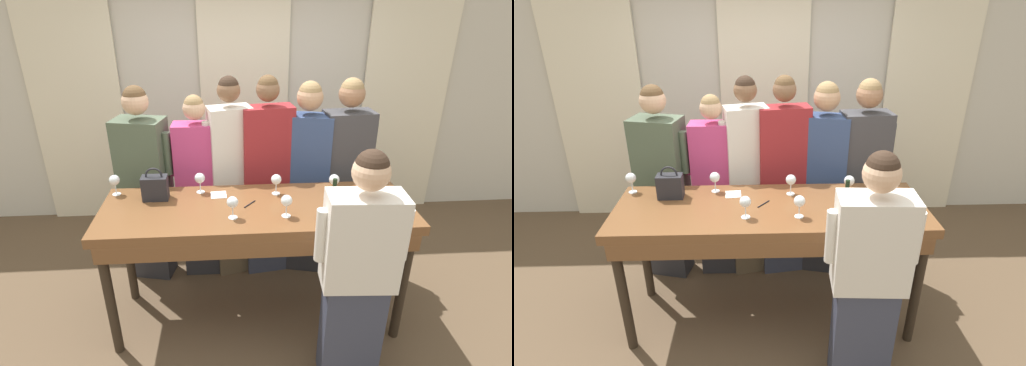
# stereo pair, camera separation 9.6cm
# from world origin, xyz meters

# --- Properties ---
(ground_plane) EXTENTS (18.00, 18.00, 0.00)m
(ground_plane) POSITION_xyz_m (0.00, 0.00, 0.00)
(ground_plane) COLOR brown
(wall_back) EXTENTS (12.00, 0.06, 2.80)m
(wall_back) POSITION_xyz_m (0.00, 1.87, 1.40)
(wall_back) COLOR beige
(wall_back) RESTS_ON ground_plane
(curtain_panel_left) EXTENTS (0.94, 0.03, 2.69)m
(curtain_panel_left) POSITION_xyz_m (-1.79, 1.80, 1.34)
(curtain_panel_left) COLOR #EFE5C6
(curtain_panel_left) RESTS_ON ground_plane
(curtain_panel_center) EXTENTS (0.94, 0.03, 2.69)m
(curtain_panel_center) POSITION_xyz_m (0.00, 1.80, 1.34)
(curtain_panel_center) COLOR #EFE5C6
(curtain_panel_center) RESTS_ON ground_plane
(curtain_panel_right) EXTENTS (0.94, 0.03, 2.69)m
(curtain_panel_right) POSITION_xyz_m (1.79, 1.80, 1.34)
(curtain_panel_right) COLOR #EFE5C6
(curtain_panel_right) RESTS_ON ground_plane
(tasting_bar) EXTENTS (2.24, 0.73, 1.02)m
(tasting_bar) POSITION_xyz_m (0.00, -0.02, 0.91)
(tasting_bar) COLOR brown
(tasting_bar) RESTS_ON ground_plane
(wine_bottle) EXTENTS (0.08, 0.08, 0.32)m
(wine_bottle) POSITION_xyz_m (0.48, -0.27, 1.14)
(wine_bottle) COLOR black
(wine_bottle) RESTS_ON tasting_bar
(handbag) EXTENTS (0.19, 0.11, 0.25)m
(handbag) POSITION_xyz_m (-0.74, 0.17, 1.12)
(handbag) COLOR #232328
(handbag) RESTS_ON tasting_bar
(wine_glass_front_left) EXTENTS (0.08, 0.08, 0.16)m
(wine_glass_front_left) POSITION_xyz_m (0.19, -0.16, 1.13)
(wine_glass_front_left) COLOR white
(wine_glass_front_left) RESTS_ON tasting_bar
(wine_glass_front_mid) EXTENTS (0.08, 0.08, 0.16)m
(wine_glass_front_mid) POSITION_xyz_m (-0.17, -0.15, 1.14)
(wine_glass_front_mid) COLOR white
(wine_glass_front_mid) RESTS_ON tasting_bar
(wine_glass_front_right) EXTENTS (0.08, 0.08, 0.16)m
(wine_glass_front_right) POSITION_xyz_m (0.64, -0.16, 1.13)
(wine_glass_front_right) COLOR white
(wine_glass_front_right) RESTS_ON tasting_bar
(wine_glass_center_left) EXTENTS (0.08, 0.08, 0.16)m
(wine_glass_center_left) POSITION_xyz_m (-0.42, 0.26, 1.14)
(wine_glass_center_left) COLOR white
(wine_glass_center_left) RESTS_ON tasting_bar
(wine_glass_center_mid) EXTENTS (0.08, 0.08, 0.16)m
(wine_glass_center_mid) POSITION_xyz_m (-1.05, 0.26, 1.14)
(wine_glass_center_mid) COLOR white
(wine_glass_center_mid) RESTS_ON tasting_bar
(wine_glass_center_right) EXTENTS (0.08, 0.08, 0.16)m
(wine_glass_center_right) POSITION_xyz_m (0.16, 0.19, 1.14)
(wine_glass_center_right) COLOR white
(wine_glass_center_right) RESTS_ON tasting_bar
(wine_glass_back_left) EXTENTS (0.08, 0.08, 0.16)m
(wine_glass_back_left) POSITION_xyz_m (0.60, 0.16, 1.13)
(wine_glass_back_left) COLOR white
(wine_glass_back_left) RESTS_ON tasting_bar
(wine_glass_back_mid) EXTENTS (0.08, 0.08, 0.16)m
(wine_glass_back_mid) POSITION_xyz_m (0.57, -0.22, 1.14)
(wine_glass_back_mid) COLOR white
(wine_glass_back_mid) RESTS_ON tasting_bar
(napkin) EXTENTS (0.13, 0.13, 0.00)m
(napkin) POSITION_xyz_m (-0.28, 0.20, 1.02)
(napkin) COLOR white
(napkin) RESTS_ON tasting_bar
(pen) EXTENTS (0.09, 0.11, 0.01)m
(pen) POSITION_xyz_m (-0.05, 0.03, 1.02)
(pen) COLOR black
(pen) RESTS_ON tasting_bar
(guest_olive_jacket) EXTENTS (0.52, 0.35, 1.77)m
(guest_olive_jacket) POSITION_xyz_m (-0.91, 0.64, 0.90)
(guest_olive_jacket) COLOR #28282D
(guest_olive_jacket) RESTS_ON ground_plane
(guest_pink_top) EXTENTS (0.49, 0.21, 1.69)m
(guest_pink_top) POSITION_xyz_m (-0.46, 0.64, 0.87)
(guest_pink_top) COLOR #28282D
(guest_pink_top) RESTS_ON ground_plane
(guest_cream_sweater) EXTENTS (0.46, 0.29, 1.83)m
(guest_cream_sweater) POSITION_xyz_m (-0.18, 0.64, 0.96)
(guest_cream_sweater) COLOR brown
(guest_cream_sweater) RESTS_ON ground_plane
(guest_striped_shirt) EXTENTS (0.54, 0.26, 1.84)m
(guest_striped_shirt) POSITION_xyz_m (0.14, 0.64, 0.95)
(guest_striped_shirt) COLOR #383D51
(guest_striped_shirt) RESTS_ON ground_plane
(guest_navy_coat) EXTENTS (0.52, 0.30, 1.78)m
(guest_navy_coat) POSITION_xyz_m (0.48, 0.64, 0.94)
(guest_navy_coat) COLOR #28282D
(guest_navy_coat) RESTS_ON ground_plane
(guest_beige_cap) EXTENTS (0.53, 0.27, 1.81)m
(guest_beige_cap) POSITION_xyz_m (0.82, 0.64, 0.94)
(guest_beige_cap) COLOR #383D51
(guest_beige_cap) RESTS_ON ground_plane
(host_pouring) EXTENTS (0.56, 0.25, 1.66)m
(host_pouring) POSITION_xyz_m (0.58, -0.60, 0.85)
(host_pouring) COLOR #383D51
(host_pouring) RESTS_ON ground_plane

